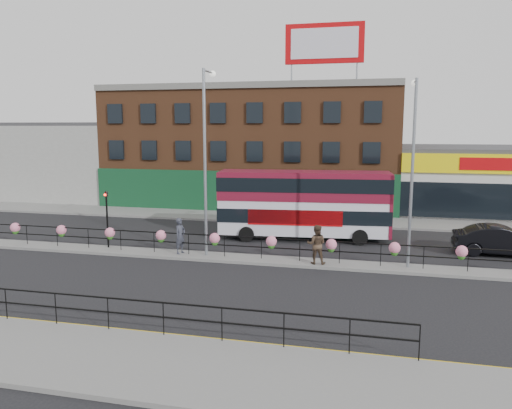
% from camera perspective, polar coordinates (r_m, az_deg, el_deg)
% --- Properties ---
extents(ground, '(120.00, 120.00, 0.00)m').
position_cam_1_polar(ground, '(26.28, -1.52, -6.38)').
color(ground, black).
rests_on(ground, ground).
extents(south_pavement, '(60.00, 4.00, 0.15)m').
position_cam_1_polar(south_pavement, '(15.67, -13.40, -17.22)').
color(south_pavement, slate).
rests_on(south_pavement, ground).
extents(north_pavement, '(60.00, 4.00, 0.15)m').
position_cam_1_polar(north_pavement, '(37.71, 3.17, -1.60)').
color(north_pavement, slate).
rests_on(north_pavement, ground).
extents(median, '(60.00, 1.60, 0.15)m').
position_cam_1_polar(median, '(26.26, -1.52, -6.22)').
color(median, slate).
rests_on(median, ground).
extents(yellow_line_inner, '(60.00, 0.10, 0.01)m').
position_cam_1_polar(yellow_line_inner, '(17.59, -9.93, -14.36)').
color(yellow_line_inner, gold).
rests_on(yellow_line_inner, ground).
extents(yellow_line_outer, '(60.00, 0.10, 0.01)m').
position_cam_1_polar(yellow_line_outer, '(17.44, -10.17, -14.58)').
color(yellow_line_outer, gold).
rests_on(yellow_line_outer, ground).
extents(brick_building, '(25.00, 12.21, 10.30)m').
position_cam_1_polar(brick_building, '(45.73, 0.04, 6.62)').
color(brick_building, brown).
rests_on(brick_building, ground).
extents(supermarket, '(15.00, 12.25, 5.30)m').
position_cam_1_polar(supermarket, '(45.60, 25.31, 2.65)').
color(supermarket, silver).
rests_on(supermarket, ground).
extents(warehouse_west, '(15.50, 12.00, 7.30)m').
position_cam_1_polar(warehouse_west, '(54.21, -21.34, 4.81)').
color(warehouse_west, '#9B9B97').
rests_on(warehouse_west, ground).
extents(billboard, '(6.00, 0.29, 4.40)m').
position_cam_1_polar(billboard, '(40.19, 7.82, 17.76)').
color(billboard, '#B8070B').
rests_on(billboard, brick_building).
extents(median_railing, '(30.04, 0.56, 1.23)m').
position_cam_1_polar(median_railing, '(26.03, -1.53, -4.16)').
color(median_railing, black).
rests_on(median_railing, median).
extents(south_railing, '(20.04, 0.05, 1.12)m').
position_cam_1_polar(south_railing, '(17.77, -16.58, -11.06)').
color(south_railing, black).
rests_on(south_railing, south_pavement).
extents(double_decker_bus, '(10.63, 3.50, 4.22)m').
position_cam_1_polar(double_decker_bus, '(30.76, 5.56, 0.75)').
color(double_decker_bus, silver).
rests_on(double_decker_bus, ground).
extents(car, '(1.87, 4.98, 1.62)m').
position_cam_1_polar(car, '(30.17, 26.23, -3.72)').
color(car, black).
rests_on(car, ground).
extents(pedestrian_a, '(0.98, 0.88, 1.93)m').
position_cam_1_polar(pedestrian_a, '(27.12, -8.65, -3.57)').
color(pedestrian_a, '#30333F').
rests_on(pedestrian_a, median).
extents(pedestrian_b, '(1.02, 0.83, 1.97)m').
position_cam_1_polar(pedestrian_b, '(25.02, 6.92, -4.54)').
color(pedestrian_b, '#493728').
rests_on(pedestrian_b, median).
extents(lamp_column_west, '(0.35, 1.71, 9.72)m').
position_cam_1_polar(lamp_column_west, '(26.27, -5.70, 6.65)').
color(lamp_column_west, gray).
rests_on(lamp_column_west, median).
extents(lamp_column_east, '(0.32, 1.58, 9.02)m').
position_cam_1_polar(lamp_column_east, '(24.94, 17.46, 5.21)').
color(lamp_column_east, gray).
rests_on(lamp_column_east, median).
extents(traffic_light_median, '(0.15, 0.28, 3.65)m').
position_cam_1_polar(traffic_light_median, '(29.17, -16.71, -0.27)').
color(traffic_light_median, black).
rests_on(traffic_light_median, median).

